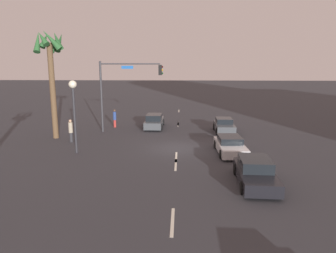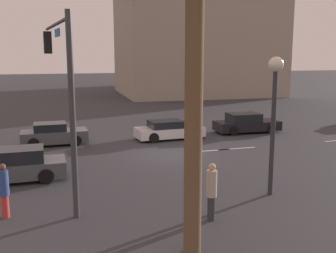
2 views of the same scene
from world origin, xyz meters
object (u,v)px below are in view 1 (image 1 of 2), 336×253
object	(u,v)px
car_3	(230,145)
pedestrian_1	(115,118)
pedestrian_0	(71,130)
palm_tree_1	(51,59)
traffic_signal	(122,84)
car_4	(255,172)
car_0	(154,121)
streetlamp	(74,102)
car_2	(224,126)

from	to	relation	value
car_3	pedestrian_1	distance (m)	13.93
pedestrian_0	palm_tree_1	distance (m)	6.26
traffic_signal	car_4	bearing A→B (deg)	-143.31
pedestrian_1	pedestrian_0	bearing A→B (deg)	160.22
pedestrian_0	palm_tree_1	size ratio (longest dim) A/B	0.21
traffic_signal	pedestrian_1	bearing A→B (deg)	30.85
car_0	pedestrian_1	bearing A→B (deg)	89.56
car_4	pedestrian_1	distance (m)	18.63
palm_tree_1	streetlamp	bearing A→B (deg)	-143.69
streetlamp	palm_tree_1	xyz separation A→B (m)	(4.61, 3.39, 3.06)
car_0	pedestrian_0	distance (m)	9.08
pedestrian_1	palm_tree_1	bearing A→B (deg)	140.24
pedestrian_1	traffic_signal	bearing A→B (deg)	-149.15
car_3	car_4	distance (m)	5.93
car_3	car_4	size ratio (longest dim) A/B	0.96
pedestrian_0	pedestrian_1	distance (m)	6.83
car_4	pedestrian_1	size ratio (longest dim) A/B	2.50
car_4	palm_tree_1	world-z (taller)	palm_tree_1
car_0	traffic_signal	bearing A→B (deg)	125.28
car_4	pedestrian_1	xyz separation A→B (m)	(15.08, 10.93, 0.36)
car_0	pedestrian_0	bearing A→B (deg)	134.81
car_3	pedestrian_0	distance (m)	13.09
traffic_signal	streetlamp	world-z (taller)	traffic_signal
pedestrian_0	car_3	bearing A→B (deg)	-102.08
palm_tree_1	car_0	bearing A→B (deg)	-59.04
car_2	pedestrian_0	size ratio (longest dim) A/B	2.04
car_4	palm_tree_1	distance (m)	19.18
car_0	streetlamp	bearing A→B (deg)	152.91
car_3	car_4	xyz separation A→B (m)	(-5.92, -0.44, 0.05)
traffic_signal	pedestrian_0	size ratio (longest dim) A/B	3.50
car_3	pedestrian_1	xyz separation A→B (m)	(9.16, 10.49, 0.41)
car_3	traffic_signal	world-z (taller)	traffic_signal
palm_tree_1	pedestrian_1	bearing A→B (deg)	-39.76
car_4	streetlamp	size ratio (longest dim) A/B	0.87
pedestrian_0	palm_tree_1	world-z (taller)	palm_tree_1
pedestrian_1	car_4	bearing A→B (deg)	-144.06
car_4	traffic_signal	distance (m)	16.69
car_2	car_4	world-z (taller)	car_4
car_0	car_2	distance (m)	7.16
car_4	car_0	bearing A→B (deg)	24.34
car_0	pedestrian_0	xyz separation A→B (m)	(-6.39, 6.44, 0.37)
traffic_signal	pedestrian_0	world-z (taller)	traffic_signal
car_4	pedestrian_0	xyz separation A→B (m)	(8.66, 13.24, 0.40)
pedestrian_0	streetlamp	bearing A→B (deg)	-154.37
traffic_signal	pedestrian_1	size ratio (longest dim) A/B	3.63
traffic_signal	palm_tree_1	size ratio (longest dim) A/B	0.73
car_2	pedestrian_1	bearing A→B (deg)	79.87
streetlamp	pedestrian_1	bearing A→B (deg)	-4.62
car_0	car_3	world-z (taller)	car_0
palm_tree_1	car_3	bearing A→B (deg)	-105.84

